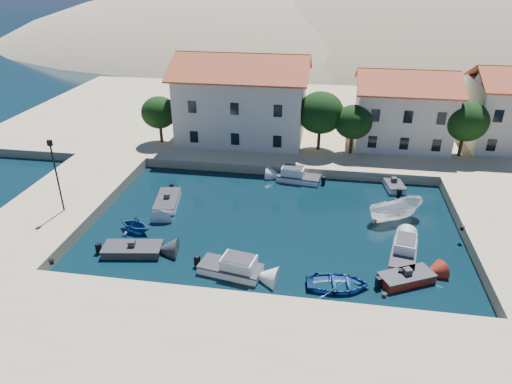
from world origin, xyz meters
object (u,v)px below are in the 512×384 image
building_mid (403,107)px  rowboat_south (338,287)px  cabin_cruiser_east (404,254)px  boat_east (394,219)px  cabin_cruiser_south (231,267)px  building_left (242,96)px  lamppost (55,169)px

building_mid → rowboat_south: (-6.73, -26.35, -5.22)m
cabin_cruiser_east → boat_east: 5.90m
boat_east → cabin_cruiser_south: bearing=99.6°
building_left → boat_east: bearing=-43.9°
cabin_cruiser_east → cabin_cruiser_south: bearing=118.2°
lamppost → rowboat_south: lamppost is taller
rowboat_south → cabin_cruiser_south: bearing=80.2°
lamppost → rowboat_south: bearing=-13.2°
lamppost → cabin_cruiser_south: (15.30, -4.91, -4.28)m
cabin_cruiser_south → rowboat_south: cabin_cruiser_south is taller
cabin_cruiser_south → cabin_cruiser_east: bearing=26.9°
cabin_cruiser_east → boat_east: size_ratio=0.92×
cabin_cruiser_south → cabin_cruiser_east: 12.73m
rowboat_south → building_mid: bearing=-20.8°
cabin_cruiser_east → rowboat_south: bearing=142.3°
building_mid → cabin_cruiser_south: size_ratio=2.24×
boat_east → building_mid: bearing=-35.4°
building_mid → cabin_cruiser_east: size_ratio=2.27×
building_mid → boat_east: size_ratio=2.08×
lamppost → cabin_cruiser_south: lamppost is taller
building_left → building_mid: bearing=3.2°
building_left → boat_east: 22.96m
cabin_cruiser_south → rowboat_south: bearing=6.9°
cabin_cruiser_south → lamppost: bearing=172.4°
rowboat_south → boat_east: 11.02m
cabin_cruiser_south → boat_east: size_ratio=0.93×
building_mid → cabin_cruiser_south: 29.92m
boat_east → building_left: bearing=17.7°
building_mid → lamppost: size_ratio=1.69×
building_left → rowboat_south: bearing=-66.0°
building_left → lamppost: 23.10m
lamppost → boat_east: size_ratio=1.24×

